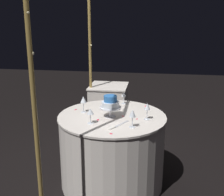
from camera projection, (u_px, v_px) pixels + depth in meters
ground_plane at (112, 182)px, 3.25m from camera, size 12.00×12.00×0.00m
decorative_arch at (69, 38)px, 2.86m from camera, size 1.90×0.06×2.47m
main_table at (112, 150)px, 3.14m from camera, size 1.12×1.12×0.78m
side_table at (109, 114)px, 4.17m from camera, size 0.51×0.51×0.83m
tiered_cake at (110, 103)px, 2.95m from camera, size 0.22×0.22×0.23m
wine_glass_0 at (147, 107)px, 2.89m from camera, size 0.06×0.06×0.17m
wine_glass_1 at (90, 112)px, 2.78m from camera, size 0.07×0.07×0.15m
wine_glass_2 at (83, 100)px, 3.09m from camera, size 0.06×0.06×0.17m
wine_glass_3 at (124, 95)px, 3.39m from camera, size 0.06×0.06×0.14m
wine_glass_4 at (132, 114)px, 2.69m from camera, size 0.06×0.06×0.18m
cake_knife at (117, 126)px, 2.75m from camera, size 0.27×0.17×0.01m
rose_petal_0 at (120, 108)px, 3.27m from camera, size 0.03×0.02×0.00m
rose_petal_1 at (101, 108)px, 3.26m from camera, size 0.04×0.05×0.00m
rose_petal_2 at (131, 116)px, 3.01m from camera, size 0.02×0.03×0.00m
rose_petal_3 at (146, 106)px, 3.33m from camera, size 0.05×0.04×0.00m
rose_petal_4 at (111, 134)px, 2.58m from camera, size 0.03×0.04×0.00m
rose_petal_5 at (137, 119)px, 2.93m from camera, size 0.03×0.03×0.00m
rose_petal_6 at (76, 110)px, 3.21m from camera, size 0.04×0.04×0.00m
rose_petal_7 at (123, 116)px, 3.01m from camera, size 0.04×0.03×0.00m
rose_petal_8 at (98, 120)px, 2.91m from camera, size 0.04×0.03×0.00m
rose_petal_9 at (118, 102)px, 3.49m from camera, size 0.04×0.05×0.00m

